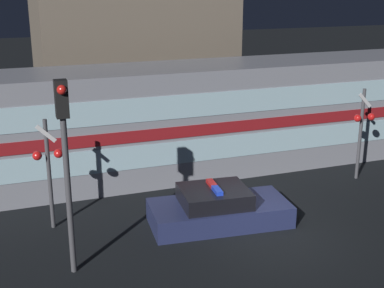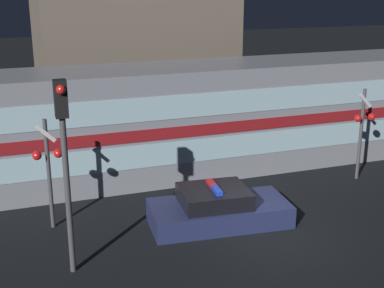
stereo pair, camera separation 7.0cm
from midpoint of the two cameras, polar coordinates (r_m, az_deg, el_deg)
The scene contains 7 objects.
ground_plane at distance 16.07m, azimuth 7.87°, elevation -9.67°, with size 120.00×120.00×0.00m, color black.
train at distance 20.17m, azimuth -2.48°, elevation 2.43°, with size 21.88×3.08×4.15m.
police_car at distance 16.51m, azimuth 2.68°, elevation -6.95°, with size 4.40×2.33×1.27m.
crossing_signal_near at distance 20.54m, azimuth 17.60°, elevation 1.79°, with size 0.87×0.34×3.43m.
crossing_signal_far at distance 16.17m, azimuth -15.17°, elevation -2.20°, with size 0.87×0.34×3.38m.
traffic_light_corner at distance 13.17m, azimuth -13.52°, elevation -0.50°, with size 0.30×0.46×4.99m.
building_left at distance 27.21m, azimuth -6.58°, elevation 8.77°, with size 9.05×6.63×6.54m.
Camera 1 is at (-6.93, -12.57, 7.23)m, focal length 50.00 mm.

